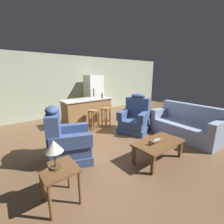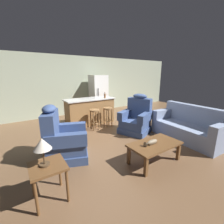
{
  "view_description": "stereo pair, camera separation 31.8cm",
  "coord_description": "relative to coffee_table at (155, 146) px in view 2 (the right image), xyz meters",
  "views": [
    {
      "loc": [
        -2.56,
        -3.36,
        1.8
      ],
      "look_at": [
        0.0,
        -0.1,
        0.75
      ],
      "focal_mm": 24.0,
      "sensor_mm": 36.0,
      "label": 1
    },
    {
      "loc": [
        -2.3,
        -3.55,
        1.8
      ],
      "look_at": [
        0.0,
        -0.1,
        0.75
      ],
      "focal_mm": 24.0,
      "sensor_mm": 36.0,
      "label": 2
    }
  ],
  "objects": [
    {
      "name": "ground_plane",
      "position": [
        -0.0,
        1.69,
        -0.36
      ],
      "size": [
        12.0,
        12.0,
        0.0
      ],
      "color": "brown"
    },
    {
      "name": "back_wall",
      "position": [
        -0.0,
        4.81,
        0.94
      ],
      "size": [
        12.0,
        0.05,
        2.6
      ],
      "color": "#9EA88E",
      "rests_on": "ground_plane"
    },
    {
      "name": "coffee_table",
      "position": [
        0.0,
        0.0,
        0.0
      ],
      "size": [
        1.1,
        0.6,
        0.42
      ],
      "color": "brown",
      "rests_on": "ground_plane"
    },
    {
      "name": "fish_figurine",
      "position": [
        -0.11,
        0.01,
        0.1
      ],
      "size": [
        0.34,
        0.1,
        0.1
      ],
      "color": "#4C3823",
      "rests_on": "coffee_table"
    },
    {
      "name": "couch",
      "position": [
        1.71,
        0.26,
        -0.02
      ],
      "size": [
        0.96,
        1.95,
        0.94
      ],
      "rotation": [
        0.0,
        0.0,
        3.08
      ],
      "color": "#8493B2",
      "rests_on": "ground_plane"
    },
    {
      "name": "recliner_near_lamp",
      "position": [
        -1.53,
        1.21,
        0.06
      ],
      "size": [
        1.09,
        1.09,
        1.2
      ],
      "rotation": [
        0.0,
        0.0,
        -0.37
      ],
      "color": "#384C7A",
      "rests_on": "ground_plane"
    },
    {
      "name": "recliner_near_island",
      "position": [
        0.86,
        1.49,
        0.06
      ],
      "size": [
        1.1,
        1.1,
        1.2
      ],
      "rotation": [
        0.0,
        0.0,
        3.55
      ],
      "color": "#384C7A",
      "rests_on": "ground_plane"
    },
    {
      "name": "end_table",
      "position": [
        -2.03,
        0.19,
        0.1
      ],
      "size": [
        0.48,
        0.48,
        0.56
      ],
      "color": "brown",
      "rests_on": "ground_plane"
    },
    {
      "name": "table_lamp",
      "position": [
        -2.06,
        0.2,
        0.5
      ],
      "size": [
        0.24,
        0.24,
        0.41
      ],
      "color": "#4C3823",
      "rests_on": "end_table"
    },
    {
      "name": "kitchen_island",
      "position": [
        -0.0,
        3.04,
        0.11
      ],
      "size": [
        1.8,
        0.7,
        0.95
      ],
      "color": "olive",
      "rests_on": "ground_plane"
    },
    {
      "name": "bar_stool_left",
      "position": [
        -0.14,
        2.41,
        0.11
      ],
      "size": [
        0.32,
        0.32,
        0.68
      ],
      "color": "olive",
      "rests_on": "ground_plane"
    },
    {
      "name": "bar_stool_right",
      "position": [
        0.37,
        2.41,
        0.11
      ],
      "size": [
        0.32,
        0.32,
        0.68
      ],
      "color": "olive",
      "rests_on": "ground_plane"
    },
    {
      "name": "refrigerator",
      "position": [
        1.01,
        4.24,
        0.52
      ],
      "size": [
        0.7,
        0.69,
        1.76
      ],
      "color": "white",
      "rests_on": "ground_plane"
    },
    {
      "name": "bottle_tall_green",
      "position": [
        0.51,
        2.82,
        0.67
      ],
      "size": [
        0.07,
        0.07,
        0.22
      ],
      "color": "brown",
      "rests_on": "kitchen_island"
    }
  ]
}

